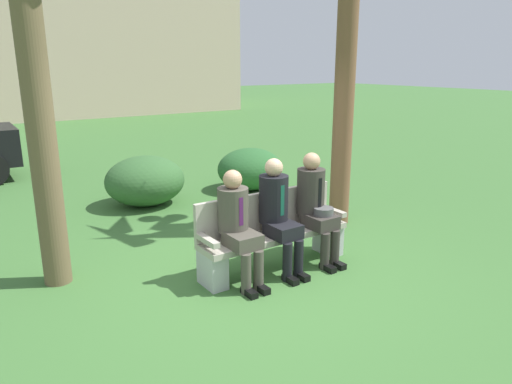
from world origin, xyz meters
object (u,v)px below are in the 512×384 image
seated_man_left (238,222)px  shrub_near_bench (145,181)px  seated_man_right (315,202)px  park_bench (272,233)px  shrub_mid_lawn (250,169)px  seated_man_middle (278,210)px  shrub_far_lawn (254,170)px

seated_man_left → shrub_near_bench: seated_man_left is taller
seated_man_right → shrub_near_bench: size_ratio=0.99×
park_bench → seated_man_left: (-0.56, -0.13, 0.29)m
seated_man_left → shrub_mid_lawn: 4.06m
park_bench → seated_man_left: seated_man_left is taller
seated_man_middle → seated_man_right: seated_man_right is taller
park_bench → seated_man_right: bearing=-13.1°
shrub_far_lawn → park_bench: bearing=-120.6°
park_bench → seated_man_left: size_ratio=1.50×
seated_man_middle → shrub_far_lawn: (1.96, 3.41, -0.41)m
park_bench → seated_man_middle: seated_man_middle is taller
seated_man_left → seated_man_right: size_ratio=0.95×
shrub_near_bench → shrub_mid_lawn: 2.07m
seated_man_left → seated_man_middle: seated_man_middle is taller
seated_man_left → shrub_far_lawn: size_ratio=1.21×
seated_man_middle → seated_man_right: bearing=-0.5°
seated_man_middle → shrub_near_bench: 3.46m
shrub_near_bench → shrub_far_lawn: 2.23m
seated_man_middle → shrub_far_lawn: size_ratio=1.27×
shrub_mid_lawn → shrub_near_bench: bearing=176.0°
shrub_near_bench → seated_man_right: bearing=-76.4°
seated_man_right → shrub_far_lawn: bearing=67.7°
seated_man_left → park_bench: bearing=12.9°
shrub_far_lawn → shrub_near_bench: bearing=179.6°
shrub_mid_lawn → shrub_far_lawn: size_ratio=1.22×
park_bench → shrub_near_bench: park_bench is taller
shrub_near_bench → shrub_mid_lawn: shrub_near_bench is taller
seated_man_middle → seated_man_right: 0.56m
park_bench → shrub_near_bench: bearing=94.8°
seated_man_left → seated_man_middle: bearing=0.7°
shrub_mid_lawn → seated_man_middle: bearing=-118.6°
shrub_near_bench → seated_man_left: bearing=-94.7°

